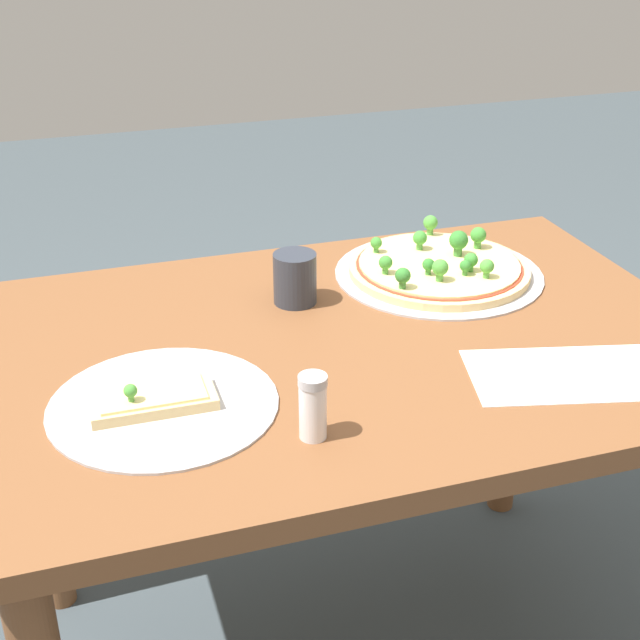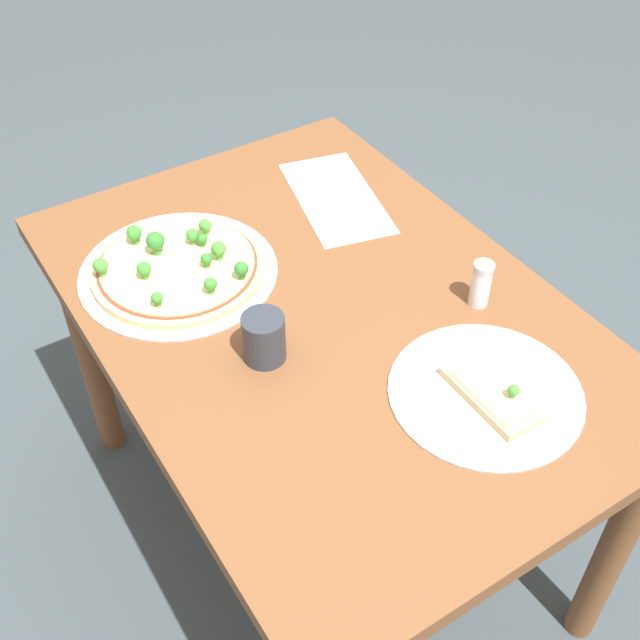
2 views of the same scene
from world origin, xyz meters
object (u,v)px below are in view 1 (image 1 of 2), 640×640
Objects in this scene: drinking_cup at (295,278)px; condiment_shaker at (313,406)px; dining_table at (349,392)px; pizza_tray_slice at (159,402)px; pizza_tray_whole at (439,267)px.

drinking_cup is 0.97× the size of condiment_shaker.
dining_table is at bearing -73.29° from drinking_cup.
drinking_cup is at bearing 43.84° from pizza_tray_slice.
condiment_shaker is at bearing -119.39° from dining_table.
pizza_tray_slice is 3.49× the size of condiment_shaker.
pizza_tray_whole is (0.23, 0.18, 0.11)m from dining_table.
pizza_tray_slice reaches higher than dining_table.
pizza_tray_whole is 0.28m from drinking_cup.
pizza_tray_slice is at bearing -136.16° from drinking_cup.
dining_table is 0.35m from pizza_tray_slice.
dining_table is 3.59× the size of pizza_tray_slice.
drinking_cup is (-0.05, 0.15, 0.14)m from dining_table.
drinking_cup is at bearing 76.94° from condiment_shaker.
pizza_tray_slice is at bearing -152.30° from pizza_tray_whole.
condiment_shaker is (-0.37, -0.42, 0.03)m from pizza_tray_whole.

